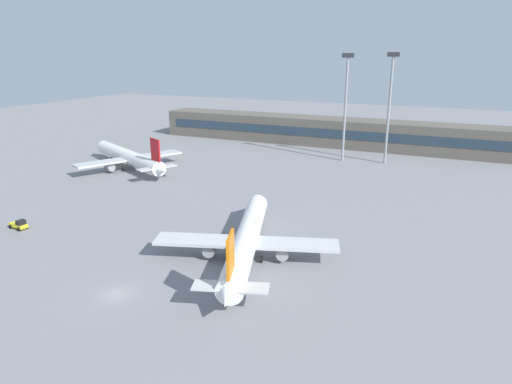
{
  "coord_description": "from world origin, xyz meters",
  "views": [
    {
      "loc": [
        38.54,
        -40.72,
        30.17
      ],
      "look_at": [
        1.51,
        40.0,
        3.0
      ],
      "focal_mm": 32.2,
      "sensor_mm": 36.0,
      "label": 1
    }
  ],
  "objects_px": {
    "floodlight_tower_west": "(346,101)",
    "baggage_tug_yellow": "(19,225)",
    "floodlight_tower_east": "(390,102)",
    "airplane_mid": "(128,157)",
    "airplane_near": "(247,238)"
  },
  "relations": [
    {
      "from": "floodlight_tower_west",
      "to": "baggage_tug_yellow",
      "type": "bearing_deg",
      "value": -116.71
    },
    {
      "from": "floodlight_tower_east",
      "to": "airplane_mid",
      "type": "bearing_deg",
      "value": -150.52
    },
    {
      "from": "airplane_near",
      "to": "floodlight_tower_east",
      "type": "xyz_separation_m",
      "value": [
        8.61,
        71.9,
        14.14
      ]
    },
    {
      "from": "baggage_tug_yellow",
      "to": "floodlight_tower_west",
      "type": "distance_m",
      "value": 87.59
    },
    {
      "from": "airplane_mid",
      "to": "airplane_near",
      "type": "bearing_deg",
      "value": -34.7
    },
    {
      "from": "airplane_mid",
      "to": "floodlight_tower_east",
      "type": "xyz_separation_m",
      "value": [
        61.9,
        35.0,
        13.99
      ]
    },
    {
      "from": "baggage_tug_yellow",
      "to": "floodlight_tower_east",
      "type": "height_order",
      "value": "floodlight_tower_east"
    },
    {
      "from": "airplane_near",
      "to": "baggage_tug_yellow",
      "type": "distance_m",
      "value": 42.37
    },
    {
      "from": "airplane_mid",
      "to": "baggage_tug_yellow",
      "type": "xyz_separation_m",
      "value": [
        11.51,
        -43.63,
        -2.37
      ]
    },
    {
      "from": "baggage_tug_yellow",
      "to": "floodlight_tower_west",
      "type": "relative_size",
      "value": 0.13
    },
    {
      "from": "airplane_near",
      "to": "floodlight_tower_east",
      "type": "distance_m",
      "value": 73.78
    },
    {
      "from": "airplane_mid",
      "to": "floodlight_tower_west",
      "type": "xyz_separation_m",
      "value": [
        50.19,
        33.26,
        13.86
      ]
    },
    {
      "from": "floodlight_tower_west",
      "to": "airplane_near",
      "type": "bearing_deg",
      "value": -87.48
    },
    {
      "from": "floodlight_tower_west",
      "to": "floodlight_tower_east",
      "type": "relative_size",
      "value": 0.99
    },
    {
      "from": "baggage_tug_yellow",
      "to": "airplane_mid",
      "type": "bearing_deg",
      "value": 104.78
    }
  ]
}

